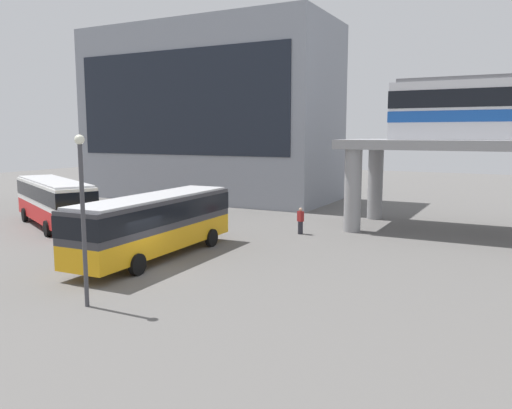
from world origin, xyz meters
name	(u,v)px	position (x,y,z in m)	size (l,w,h in m)	color
ground_plane	(249,235)	(0.00, 10.00, 0.00)	(120.00, 120.00, 0.00)	#605E5B
station_building	(210,114)	(-12.47, 25.04, 8.23)	(24.42, 10.66, 16.45)	gray
bus_main	(155,220)	(-1.39, 2.43, 1.99)	(3.05, 11.12, 3.22)	orange
bus_secondary	(54,198)	(-13.02, 6.20, 1.99)	(10.97, 7.32, 3.22)	red
pedestrian_by_bike_rack	(300,222)	(2.80, 11.68, 0.79)	(0.48, 0.43, 1.69)	#26262D
pedestrian_waiting_near_stop	(205,212)	(-4.60, 11.92, 0.85)	(0.43, 0.32, 1.80)	#33663F
lamp_post	(83,207)	(1.09, -4.75, 3.73)	(0.36, 0.36, 6.32)	#3F3F44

